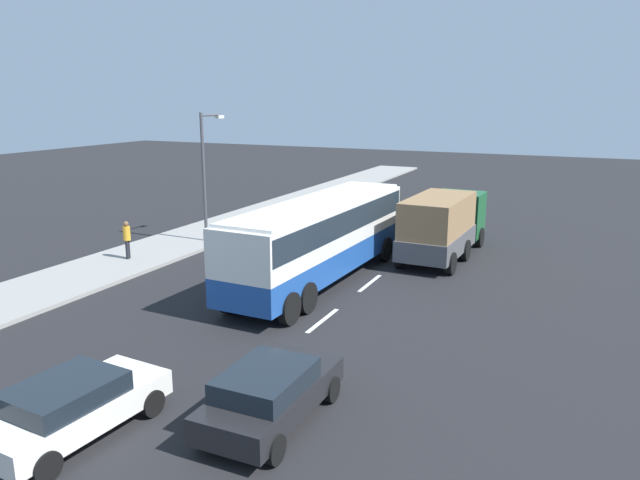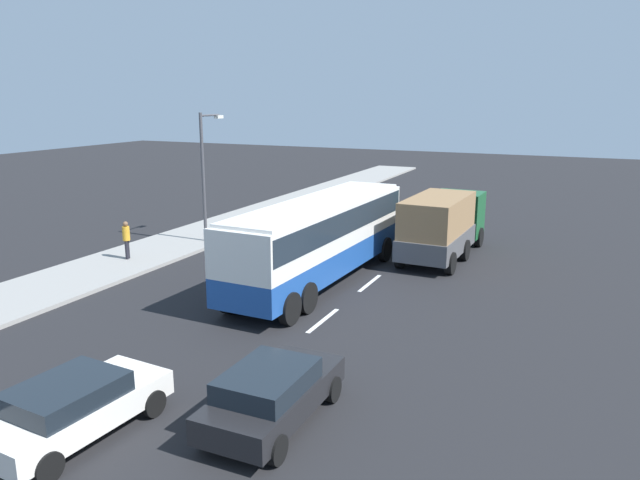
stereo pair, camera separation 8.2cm
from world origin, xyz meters
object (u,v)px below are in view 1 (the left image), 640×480
at_px(car_blue_saloon, 347,209).
at_px(street_lamp, 206,167).
at_px(coach_bus, 320,232).
at_px(cargo_truck, 443,223).
at_px(car_white_minivan, 72,406).
at_px(car_black_sedan, 271,393).
at_px(pedestrian_near_curb, 127,237).

height_order(car_blue_saloon, street_lamp, street_lamp).
bearing_deg(coach_bus, street_lamp, 67.07).
height_order(cargo_truck, car_white_minivan, cargo_truck).
bearing_deg(car_black_sedan, coach_bus, 18.97).
relative_size(car_black_sedan, street_lamp, 0.65).
relative_size(car_black_sedan, pedestrian_near_curb, 2.41).
bearing_deg(street_lamp, pedestrian_near_curb, 165.87).
bearing_deg(car_white_minivan, coach_bus, 3.51).
height_order(car_blue_saloon, pedestrian_near_curb, pedestrian_near_curb).
bearing_deg(car_white_minivan, street_lamp, 30.06).
distance_m(car_blue_saloon, pedestrian_near_curb, 13.53).
xyz_separation_m(car_black_sedan, car_blue_saloon, (21.61, 7.04, 0.01)).
distance_m(coach_bus, car_white_minivan, 12.54).
bearing_deg(car_black_sedan, car_white_minivan, 122.18).
xyz_separation_m(car_black_sedan, car_white_minivan, (-2.30, 3.66, -0.02)).
height_order(car_white_minivan, pedestrian_near_curb, pedestrian_near_curb).
relative_size(car_black_sedan, car_white_minivan, 0.97).
bearing_deg(coach_bus, car_white_minivan, -178.75).
relative_size(pedestrian_near_curb, street_lamp, 0.27).
bearing_deg(coach_bus, car_blue_saloon, 19.25).
height_order(car_black_sedan, car_white_minivan, car_black_sedan).
height_order(pedestrian_near_curb, street_lamp, street_lamp).
distance_m(cargo_truck, car_white_minivan, 18.74).
bearing_deg(car_white_minivan, cargo_truck, -7.04).
height_order(car_black_sedan, car_blue_saloon, car_blue_saloon).
bearing_deg(street_lamp, car_blue_saloon, -29.89).
bearing_deg(pedestrian_near_curb, cargo_truck, 6.20).
distance_m(cargo_truck, street_lamp, 11.91).
xyz_separation_m(cargo_truck, car_black_sedan, (-16.06, 0.02, -0.87)).
xyz_separation_m(cargo_truck, car_blue_saloon, (5.55, 7.05, -0.85)).
height_order(car_blue_saloon, car_white_minivan, car_blue_saloon).
bearing_deg(car_black_sedan, car_blue_saloon, 18.07).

